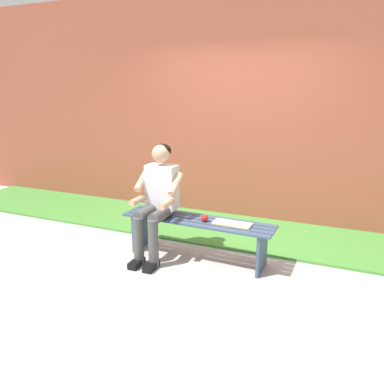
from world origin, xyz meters
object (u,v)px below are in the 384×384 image
at_px(person_seated, 157,197).
at_px(apple, 204,218).
at_px(bench_near, 197,229).
at_px(book_open, 232,224).

bearing_deg(person_seated, apple, -172.83).
distance_m(bench_near, person_seated, 0.57).
bearing_deg(apple, book_open, -176.15).
relative_size(bench_near, book_open, 4.13).
xyz_separation_m(bench_near, person_seated, (0.44, 0.10, 0.35)).
height_order(apple, book_open, apple).
bearing_deg(apple, bench_near, -19.49).
height_order(bench_near, person_seated, person_seated).
bearing_deg(bench_near, apple, 160.51).
distance_m(apple, book_open, 0.31).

